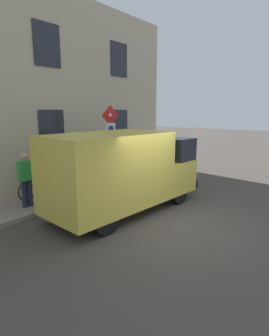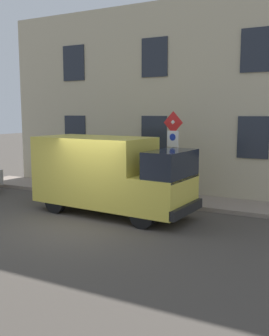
{
  "view_description": "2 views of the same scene",
  "coord_description": "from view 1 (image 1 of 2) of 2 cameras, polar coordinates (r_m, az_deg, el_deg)",
  "views": [
    {
      "loc": [
        -4.08,
        6.43,
        3.15
      ],
      "look_at": [
        2.07,
        -1.36,
        1.1
      ],
      "focal_mm": 29.99,
      "sensor_mm": 36.0,
      "label": 1
    },
    {
      "loc": [
        -9.18,
        -6.47,
        3.28
      ],
      "look_at": [
        2.7,
        -0.29,
        1.37
      ],
      "focal_mm": 41.36,
      "sensor_mm": 36.0,
      "label": 2
    }
  ],
  "objects": [
    {
      "name": "ground_plane",
      "position": [
        8.24,
        5.52,
        -10.84
      ],
      "size": [
        80.0,
        80.0,
        0.0
      ],
      "primitive_type": "plane",
      "color": "#46403A"
    },
    {
      "name": "bicycle_red",
      "position": [
        10.41,
        -18.91,
        -3.65
      ],
      "size": [
        0.48,
        1.71,
        0.89
      ],
      "rotation": [
        0.0,
        0.0,
        1.71
      ],
      "color": "black",
      "rests_on": "sidewalk_slab"
    },
    {
      "name": "pedestrian",
      "position": [
        9.41,
        -21.25,
        -1.9
      ],
      "size": [
        0.3,
        0.42,
        1.72
      ],
      "rotation": [
        0.0,
        0.0,
        3.04
      ],
      "color": "#262B47",
      "rests_on": "sidewalk_slab"
    },
    {
      "name": "bicycle_blue",
      "position": [
        10.98,
        -14.34,
        -2.59
      ],
      "size": [
        0.49,
        1.71,
        0.89
      ],
      "rotation": [
        0.0,
        0.0,
        1.72
      ],
      "color": "black",
      "rests_on": "sidewalk_slab"
    },
    {
      "name": "bicycle_green",
      "position": [
        11.63,
        -10.26,
        -1.62
      ],
      "size": [
        0.46,
        1.71,
        0.89
      ],
      "rotation": [
        0.0,
        0.0,
        1.44
      ],
      "color": "black",
      "rests_on": "sidewalk_slab"
    },
    {
      "name": "sidewalk_slab",
      "position": [
        10.82,
        -12.91,
        -5.15
      ],
      "size": [
        1.86,
        16.08,
        0.14
      ],
      "primitive_type": "cube",
      "color": "gray",
      "rests_on": "ground_plane"
    },
    {
      "name": "sign_post_stacked",
      "position": [
        10.89,
        -4.95,
        6.73
      ],
      "size": [
        0.19,
        0.55,
        3.08
      ],
      "color": "#474C47",
      "rests_on": "sidewalk_slab"
    },
    {
      "name": "building_facade",
      "position": [
        11.42,
        -17.94,
        14.27
      ],
      "size": [
        0.75,
        14.08,
        7.54
      ],
      "color": "#BEB192",
      "rests_on": "ground_plane"
    },
    {
      "name": "delivery_van",
      "position": [
        8.69,
        -2.19,
        -0.39
      ],
      "size": [
        2.39,
        5.46,
        2.5
      ],
      "rotation": [
        0.0,
        0.0,
        4.64
      ],
      "color": "#E0CC49",
      "rests_on": "ground_plane"
    }
  ]
}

